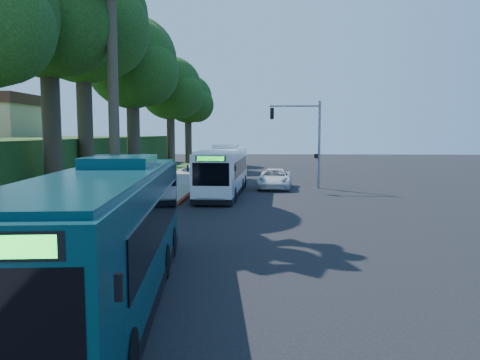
{
  "coord_description": "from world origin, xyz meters",
  "views": [
    {
      "loc": [
        0.2,
        -27.85,
        4.47
      ],
      "look_at": [
        -1.15,
        1.0,
        1.54
      ],
      "focal_mm": 35.0,
      "sensor_mm": 36.0,
      "label": 1
    }
  ],
  "objects_px": {
    "bus_shelter": "(125,182)",
    "teal_bus": "(107,234)",
    "white_bus": "(223,170)",
    "pickup": "(275,179)"
  },
  "relations": [
    {
      "from": "white_bus",
      "to": "teal_bus",
      "type": "bearing_deg",
      "value": -90.75
    },
    {
      "from": "bus_shelter",
      "to": "white_bus",
      "type": "bearing_deg",
      "value": 62.02
    },
    {
      "from": "teal_bus",
      "to": "pickup",
      "type": "relative_size",
      "value": 2.29
    },
    {
      "from": "bus_shelter",
      "to": "teal_bus",
      "type": "xyz_separation_m",
      "value": [
        3.44,
        -13.24,
        0.04
      ]
    },
    {
      "from": "teal_bus",
      "to": "white_bus",
      "type": "bearing_deg",
      "value": 80.86
    },
    {
      "from": "bus_shelter",
      "to": "white_bus",
      "type": "height_order",
      "value": "white_bus"
    },
    {
      "from": "white_bus",
      "to": "pickup",
      "type": "relative_size",
      "value": 2.15
    },
    {
      "from": "teal_bus",
      "to": "pickup",
      "type": "xyz_separation_m",
      "value": [
        5.07,
        25.86,
        -1.06
      ]
    },
    {
      "from": "bus_shelter",
      "to": "teal_bus",
      "type": "bearing_deg",
      "value": -75.43
    },
    {
      "from": "white_bus",
      "to": "bus_shelter",
      "type": "bearing_deg",
      "value": -115.56
    }
  ]
}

